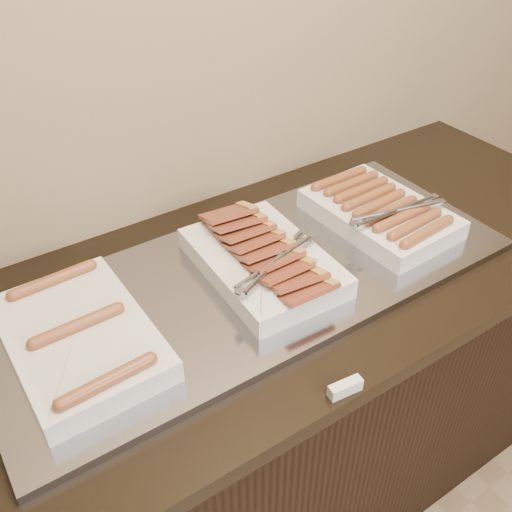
{
  "coord_description": "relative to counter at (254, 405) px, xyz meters",
  "views": [
    {
      "loc": [
        -0.55,
        1.29,
        1.74
      ],
      "look_at": [
        0.01,
        2.13,
        0.97
      ],
      "focal_mm": 40.0,
      "sensor_mm": 36.0,
      "label": 1
    }
  ],
  "objects": [
    {
      "name": "label_holder",
      "position": [
        -0.04,
        -0.36,
        0.46
      ],
      "size": [
        0.07,
        0.03,
        0.03
      ],
      "primitive_type": "cube",
      "rotation": [
        0.0,
        0.0,
        -0.11
      ],
      "color": "silver",
      "rests_on": "counter"
    },
    {
      "name": "dish_center",
      "position": [
        0.03,
        -0.0,
        0.5
      ],
      "size": [
        0.27,
        0.4,
        0.09
      ],
      "rotation": [
        0.0,
        0.0,
        -0.04
      ],
      "color": "silver",
      "rests_on": "warming_tray"
    },
    {
      "name": "dish_right",
      "position": [
        0.38,
        -0.0,
        0.5
      ],
      "size": [
        0.27,
        0.37,
        0.08
      ],
      "rotation": [
        0.0,
        0.0,
        0.04
      ],
      "color": "silver",
      "rests_on": "warming_tray"
    },
    {
      "name": "dish_left",
      "position": [
        -0.4,
        0.0,
        0.49
      ],
      "size": [
        0.26,
        0.38,
        0.07
      ],
      "rotation": [
        0.0,
        0.0,
        0.01
      ],
      "color": "silver",
      "rests_on": "warming_tray"
    },
    {
      "name": "counter",
      "position": [
        0.0,
        0.0,
        0.0
      ],
      "size": [
        2.06,
        0.76,
        0.9
      ],
      "color": "black",
      "rests_on": "ground"
    },
    {
      "name": "warming_tray",
      "position": [
        0.0,
        0.0,
        0.46
      ],
      "size": [
        1.2,
        0.5,
        0.02
      ],
      "primitive_type": "cube",
      "color": "#91939E",
      "rests_on": "counter"
    }
  ]
}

